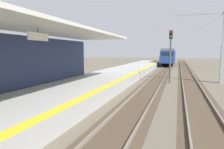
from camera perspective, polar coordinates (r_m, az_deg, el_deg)
name	(u,v)px	position (r m, az deg, el deg)	size (l,w,h in m)	color
station_platform	(88,86)	(15.70, -6.76, -3.33)	(5.00, 80.00, 0.91)	#A8A8A3
track_pair_nearest_platform	(152,86)	(18.40, 11.27, -3.24)	(2.34, 120.00, 0.16)	#4C3D2D
track_pair_middle	(192,88)	(18.31, 21.91, -3.63)	(2.34, 120.00, 0.16)	#4C3D2D
approaching_train	(169,56)	(51.12, 15.95, 5.16)	(2.93, 19.60, 4.76)	navy
rail_signal_post	(170,51)	(20.65, 16.36, 6.43)	(0.32, 0.34, 5.20)	#4C4C4C
catenary_pylon_far_side	(220,47)	(22.56, 28.48, 6.93)	(5.00, 0.40, 7.50)	#9EA3A8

